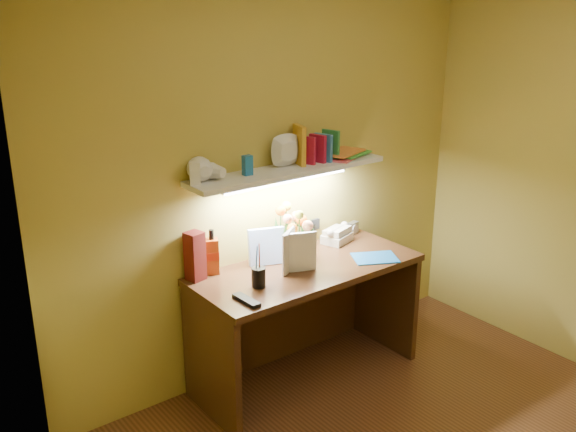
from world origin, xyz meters
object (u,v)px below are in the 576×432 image
object	(u,v)px
desk	(307,323)
whisky_bottle	(212,252)
flower_bouquet	(294,233)
desk_clock	(353,228)
telephone	(337,234)

from	to	relation	value
desk	whisky_bottle	size ratio (longest dim) A/B	5.26
flower_bouquet	whisky_bottle	xyz separation A→B (m)	(-0.51, 0.11, -0.03)
desk	whisky_bottle	distance (m)	0.75
desk_clock	whisky_bottle	world-z (taller)	whisky_bottle
desk_clock	flower_bouquet	bearing A→B (deg)	176.42
desk	desk_clock	world-z (taller)	desk_clock
telephone	desk_clock	distance (m)	0.20
flower_bouquet	whisky_bottle	distance (m)	0.52
telephone	whisky_bottle	xyz separation A→B (m)	(-0.90, 0.06, 0.08)
telephone	whisky_bottle	bearing A→B (deg)	158.76
telephone	whisky_bottle	distance (m)	0.91
telephone	desk_clock	bearing A→B (deg)	-1.55
desk_clock	whisky_bottle	size ratio (longest dim) A/B	0.30
desk_clock	desk	bearing A→B (deg)	-170.89
desk	telephone	bearing A→B (deg)	25.49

